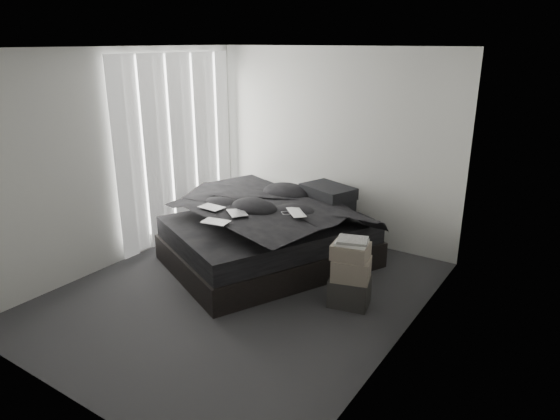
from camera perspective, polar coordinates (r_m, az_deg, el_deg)
The scene contains 25 objects.
floor at distance 5.64m, azimuth -4.57°, elevation -9.45°, with size 3.60×4.20×0.01m, color #2B2A2C.
ceiling at distance 4.97m, azimuth -5.38°, elevation 18.01°, with size 3.60×4.20×0.01m, color white.
wall_back at distance 6.87m, azimuth 6.06°, elevation 7.28°, with size 3.60×0.01×2.60m, color beige.
wall_front at distance 3.83m, azimuth -24.84°, elevation -3.88°, with size 3.60×0.01×2.60m, color beige.
wall_left at distance 6.40m, azimuth -17.75°, elevation 5.62°, with size 0.01×4.20×2.60m, color beige.
wall_right at distance 4.31m, azimuth 14.19°, elevation -0.21°, with size 0.01×4.20×2.60m, color beige.
window_left at distance 6.96m, azimuth -11.94°, elevation 7.54°, with size 0.02×2.00×2.30m, color white.
curtain_left at distance 6.94m, azimuth -11.61°, elevation 6.94°, with size 0.06×2.12×2.48m, color white.
bed at distance 6.29m, azimuth -1.30°, elevation -4.65°, with size 1.77×2.34×0.32m, color black.
mattress at distance 6.18m, azimuth -1.32°, elevation -2.23°, with size 1.70×2.27×0.25m, color black.
duvet at distance 6.07m, azimuth -1.80°, elevation -0.03°, with size 1.73×2.00×0.27m, color black.
pillow_lower at distance 6.63m, azimuth 5.21°, elevation 1.05°, with size 0.70×0.48×0.16m, color black.
pillow_upper at distance 6.52m, azimuth 5.51°, elevation 2.12°, with size 0.66×0.45×0.15m, color black.
laptop at distance 5.72m, azimuth 1.32°, elevation 0.40°, with size 0.37×0.24×0.03m, color silver.
comic_a at distance 6.02m, azimuth -7.85°, elevation 1.07°, with size 0.30×0.19×0.01m, color black.
comic_b at distance 5.79m, azimuth -4.95°, elevation 0.53°, with size 0.30×0.19×0.01m, color black.
comic_c at distance 5.53m, azimuth -7.40°, elevation -0.39°, with size 0.30×0.19×0.01m, color black.
side_stand at distance 6.75m, azimuth -7.30°, elevation -1.62°, with size 0.35×0.35×0.65m, color black.
papers at distance 6.63m, azimuth -7.42°, elevation 1.02°, with size 0.25×0.18×0.01m, color white.
floor_books at distance 6.95m, azimuth -6.78°, elevation -3.30°, with size 0.12×0.18×0.12m, color black.
box_lower at distance 5.38m, azimuth 7.94°, elevation -9.21°, with size 0.41×0.32×0.30m, color black.
box_mid at distance 5.25m, azimuth 8.14°, elevation -6.69°, with size 0.38×0.30×0.23m, color #675D51.
box_upper at distance 5.18m, azimuth 8.07°, elevation -4.66°, with size 0.37×0.29×0.16m, color #675D51.
art_book_white at distance 5.14m, azimuth 8.22°, elevation -3.69°, with size 0.31×0.25×0.03m, color silver.
art_book_snake at distance 5.12m, azimuth 8.31°, elevation -3.43°, with size 0.30×0.24×0.03m, color silver.
Camera 1 is at (3.11, -3.88, 2.66)m, focal length 32.00 mm.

